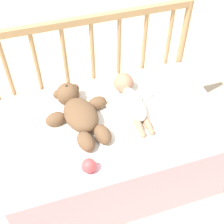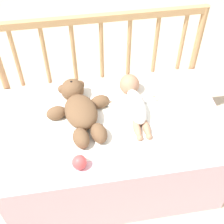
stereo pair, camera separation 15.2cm
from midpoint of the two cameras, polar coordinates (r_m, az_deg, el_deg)
The scene contains 7 objects.
ground_plane at distance 1.93m, azimuth -2.17°, elevation -10.94°, with size 12.00×12.00×0.00m, color #C6B293.
crib_mattress at distance 1.74m, azimuth -2.38°, elevation -6.95°, with size 1.12×0.66×0.46m.
crib_rail at distance 1.72m, azimuth -6.09°, elevation 9.43°, with size 1.12×0.04×0.85m.
blanket at distance 1.59m, azimuth -3.32°, elevation -0.76°, with size 0.79×0.52×0.01m.
teddy_bear at distance 1.55m, azimuth -8.89°, elevation -0.19°, with size 0.34×0.43×0.12m.
baby at distance 1.61m, azimuth 0.78°, elevation 2.39°, with size 0.27×0.41×0.11m.
toy_ball at distance 1.37m, azimuth -7.50°, elevation -9.91°, with size 0.07×0.07×0.07m.
Camera 1 is at (-0.32, -0.97, 1.64)m, focal length 50.00 mm.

